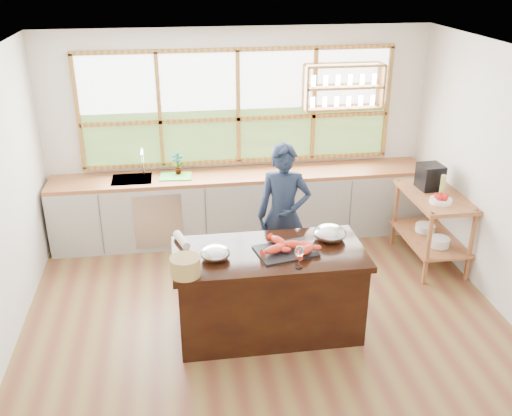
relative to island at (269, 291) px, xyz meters
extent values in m
plane|color=brown|center=(0.00, 0.20, -0.45)|extent=(5.00, 5.00, 0.00)
cube|color=silver|center=(0.00, 2.45, 0.90)|extent=(5.00, 0.02, 2.70)
cube|color=silver|center=(0.00, -2.05, 0.90)|extent=(5.00, 0.02, 2.70)
cube|color=silver|center=(2.50, 0.20, 0.90)|extent=(0.02, 4.50, 2.70)
cube|color=silver|center=(0.00, 0.20, 2.25)|extent=(5.00, 4.50, 0.02)
cube|color=#B1853C|center=(0.00, 2.42, 1.25)|extent=(4.05, 0.06, 1.50)
cube|color=white|center=(0.00, 2.44, 1.59)|extent=(3.98, 0.01, 0.75)
cube|color=#2D5E21|center=(0.00, 2.44, 0.87)|extent=(3.98, 0.01, 0.70)
cube|color=#B1853C|center=(1.35, 2.31, 1.77)|extent=(1.00, 0.28, 0.03)
cube|color=#B1853C|center=(1.35, 2.31, 1.50)|extent=(1.00, 0.28, 0.03)
cube|color=#B1853C|center=(1.35, 2.31, 1.22)|extent=(1.00, 0.28, 0.03)
cube|color=#B1853C|center=(0.85, 2.31, 1.50)|extent=(0.03, 0.28, 0.55)
cube|color=#B1853C|center=(1.85, 2.31, 1.50)|extent=(0.03, 0.28, 0.55)
cube|color=#B1B0A8|center=(0.00, 2.14, -0.03)|extent=(4.90, 0.62, 0.85)
cube|color=#B9BBC0|center=(-1.10, 1.82, -0.02)|extent=(0.60, 0.01, 0.72)
cube|color=#A8643C|center=(0.00, 2.14, 0.42)|extent=(4.90, 0.62, 0.05)
cube|color=#B9BBC0|center=(-1.40, 2.14, 0.37)|extent=(0.50, 0.42, 0.16)
cube|color=#A8643C|center=(2.45, 0.60, 0.00)|extent=(0.04, 0.04, 0.90)
cube|color=#A8643C|center=(2.45, 1.60, 0.00)|extent=(0.04, 0.04, 0.90)
cube|color=#A8643C|center=(1.93, 0.60, 0.00)|extent=(0.04, 0.04, 0.90)
cube|color=#A8643C|center=(1.93, 1.60, 0.00)|extent=(0.04, 0.04, 0.90)
cube|color=#A8643C|center=(2.19, 1.10, -0.13)|extent=(0.62, 1.10, 0.03)
cube|color=#A8643C|center=(2.19, 1.10, 0.42)|extent=(0.62, 1.10, 0.05)
cylinder|color=white|center=(2.19, 0.85, -0.07)|extent=(0.24, 0.24, 0.11)
cylinder|color=white|center=(2.19, 1.25, -0.07)|extent=(0.24, 0.24, 0.09)
cube|color=black|center=(0.00, 0.00, -0.03)|extent=(1.77, 0.82, 0.84)
cube|color=black|center=(0.00, 0.00, 0.42)|extent=(1.85, 0.90, 0.06)
imported|color=#172138|center=(0.32, 0.94, 0.37)|extent=(0.69, 0.54, 1.66)
imported|color=slate|center=(-0.82, 2.20, 0.60)|extent=(0.18, 0.14, 0.30)
cube|color=green|center=(-0.85, 2.14, 0.45)|extent=(0.42, 0.33, 0.01)
cube|color=black|center=(2.19, 1.30, 0.60)|extent=(0.28, 0.30, 0.30)
cylinder|color=#B7C164|center=(2.24, 1.06, 0.57)|extent=(0.07, 0.07, 0.26)
cylinder|color=white|center=(2.14, 0.86, 0.47)|extent=(0.25, 0.25, 0.05)
sphere|color=red|center=(2.19, 0.86, 0.52)|extent=(0.07, 0.07, 0.07)
sphere|color=red|center=(2.16, 0.91, 0.52)|extent=(0.07, 0.07, 0.07)
sphere|color=red|center=(2.10, 0.89, 0.52)|extent=(0.07, 0.07, 0.07)
sphere|color=red|center=(2.10, 0.83, 0.52)|extent=(0.07, 0.07, 0.07)
sphere|color=red|center=(2.16, 0.81, 0.52)|extent=(0.07, 0.07, 0.07)
cube|color=black|center=(0.15, -0.03, 0.45)|extent=(0.62, 0.50, 0.02)
ellipsoid|color=#E94726|center=(0.03, -0.08, 0.50)|extent=(0.23, 0.15, 0.08)
ellipsoid|color=#E94726|center=(0.23, -0.01, 0.50)|extent=(0.23, 0.14, 0.08)
ellipsoid|color=#E94726|center=(0.33, -0.13, 0.50)|extent=(0.21, 0.21, 0.08)
ellipsoid|color=#E94726|center=(0.10, 0.09, 0.50)|extent=(0.18, 0.23, 0.08)
ellipsoid|color=#B9BBC0|center=(-0.52, -0.07, 0.51)|extent=(0.28, 0.28, 0.14)
ellipsoid|color=#B9BBC0|center=(0.64, 0.16, 0.52)|extent=(0.33, 0.33, 0.16)
cylinder|color=white|center=(0.21, -0.34, 0.45)|extent=(0.06, 0.06, 0.01)
cylinder|color=white|center=(0.21, -0.34, 0.52)|extent=(0.01, 0.01, 0.13)
ellipsoid|color=white|center=(0.21, -0.34, 0.62)|extent=(0.08, 0.08, 0.10)
cylinder|color=#AA8945|center=(-0.81, -0.32, 0.53)|extent=(0.27, 0.27, 0.17)
cylinder|color=silver|center=(-0.83, 0.28, 0.49)|extent=(0.16, 0.31, 0.08)
camera|label=1|loc=(-0.83, -4.74, 3.06)|focal=40.00mm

